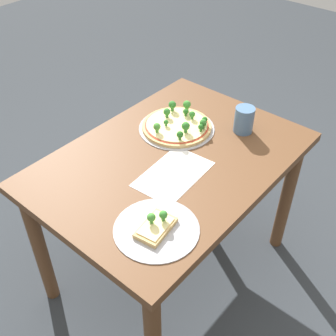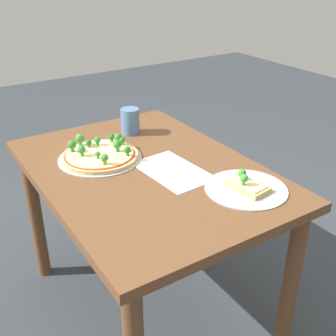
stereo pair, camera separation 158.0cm
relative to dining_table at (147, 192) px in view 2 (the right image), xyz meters
name	(u,v)px [view 2 (the right image)]	position (x,y,z in m)	size (l,w,h in m)	color
ground_plane	(150,306)	(0.00, 0.00, -0.60)	(8.00, 8.00, 0.00)	#33383D
dining_table	(147,192)	(0.00, 0.00, 0.00)	(1.08, 0.77, 0.70)	brown
pizza_tray_whole	(100,154)	(0.17, 0.11, 0.12)	(0.33, 0.33, 0.07)	#A3A3A8
pizza_tray_slice	(246,187)	(-0.32, -0.21, 0.11)	(0.28, 0.28, 0.06)	#A3A3A8
drinking_cup	(130,121)	(0.34, -0.12, 0.16)	(0.08, 0.08, 0.11)	#4C7099
paper_menu	(173,171)	(-0.07, -0.07, 0.10)	(0.30, 0.19, 0.00)	white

